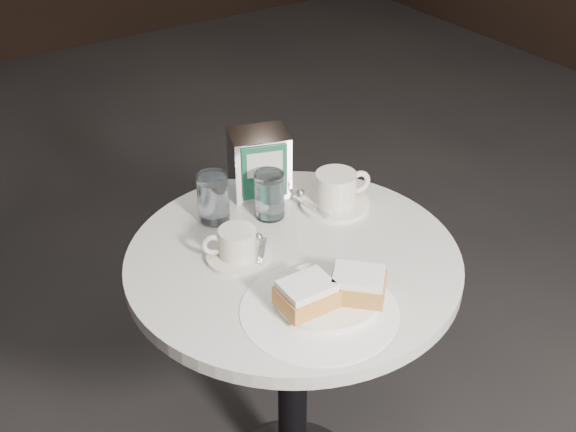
# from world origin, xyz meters

# --- Properties ---
(cafe_table) EXTENTS (0.70, 0.70, 0.74)m
(cafe_table) POSITION_xyz_m (0.00, 0.00, 0.55)
(cafe_table) COLOR black
(cafe_table) RESTS_ON ground
(sugar_spill) EXTENTS (0.39, 0.39, 0.00)m
(sugar_spill) POSITION_xyz_m (-0.06, -0.17, 0.75)
(sugar_spill) COLOR white
(sugar_spill) RESTS_ON cafe_table
(beignet_plate) EXTENTS (0.26, 0.26, 0.07)m
(beignet_plate) POSITION_xyz_m (-0.03, -0.17, 0.77)
(beignet_plate) COLOR white
(beignet_plate) RESTS_ON cafe_table
(coffee_cup_left) EXTENTS (0.17, 0.17, 0.07)m
(coffee_cup_left) POSITION_xyz_m (-0.10, 0.05, 0.77)
(coffee_cup_left) COLOR silver
(coffee_cup_left) RESTS_ON cafe_table
(coffee_cup_right) EXTENTS (0.18, 0.18, 0.08)m
(coffee_cup_right) POSITION_xyz_m (0.19, 0.11, 0.78)
(coffee_cup_right) COLOR white
(coffee_cup_right) RESTS_ON cafe_table
(water_glass_left) EXTENTS (0.07, 0.07, 0.11)m
(water_glass_left) POSITION_xyz_m (-0.07, 0.21, 0.80)
(water_glass_left) COLOR silver
(water_glass_left) RESTS_ON cafe_table
(water_glass_right) EXTENTS (0.07, 0.07, 0.11)m
(water_glass_right) POSITION_xyz_m (0.04, 0.15, 0.80)
(water_glass_right) COLOR white
(water_glass_right) RESTS_ON cafe_table
(napkin_dispenser) EXTENTS (0.16, 0.14, 0.15)m
(napkin_dispenser) POSITION_xyz_m (0.07, 0.25, 0.82)
(napkin_dispenser) COLOR silver
(napkin_dispenser) RESTS_ON cafe_table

